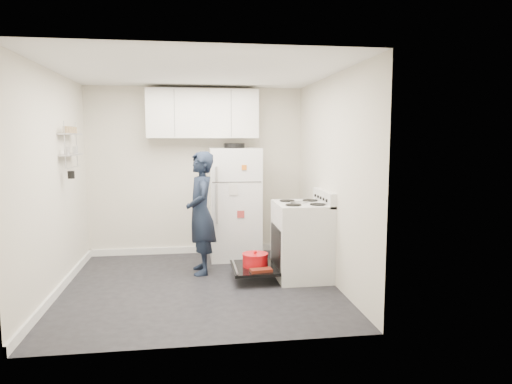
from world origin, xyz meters
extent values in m
cube|color=black|center=(0.00, 0.00, 0.00)|extent=(3.20, 3.20, 0.01)
cube|color=white|center=(0.00, 0.00, 2.50)|extent=(3.20, 3.20, 0.01)
cube|color=beige|center=(0.00, 1.60, 1.25)|extent=(3.20, 0.01, 2.50)
cube|color=beige|center=(0.00, -1.60, 1.25)|extent=(3.20, 0.01, 2.50)
cube|color=beige|center=(-1.60, 0.00, 1.25)|extent=(0.01, 3.20, 2.50)
cube|color=beige|center=(1.60, 0.00, 1.25)|extent=(0.01, 3.20, 2.50)
cube|color=white|center=(-1.59, 0.00, 0.05)|extent=(0.03, 3.20, 0.10)
cube|color=white|center=(0.00, 1.59, 0.05)|extent=(3.20, 0.03, 0.10)
cube|color=silver|center=(1.28, 0.15, 0.46)|extent=(0.65, 0.76, 0.92)
cube|color=black|center=(1.21, 0.15, 0.40)|extent=(0.53, 0.60, 0.52)
cube|color=orange|center=(1.48, 0.15, 0.40)|extent=(0.02, 0.56, 0.46)
cylinder|color=black|center=(1.26, 0.15, 0.22)|extent=(0.34, 0.34, 0.02)
cube|color=silver|center=(1.56, 0.15, 1.01)|extent=(0.08, 0.76, 0.18)
cube|color=silver|center=(1.28, 0.15, 0.94)|extent=(0.65, 0.76, 0.03)
cube|color=#B2B2B7|center=(1.23, 0.10, 0.97)|extent=(0.22, 0.03, 0.01)
cube|color=black|center=(0.68, 0.15, 0.14)|extent=(0.55, 0.70, 0.03)
cylinder|color=#B2B2B7|center=(0.43, 0.15, 0.18)|extent=(0.02, 0.66, 0.02)
cylinder|color=red|center=(0.69, 0.16, 0.24)|extent=(0.31, 0.31, 0.15)
cylinder|color=red|center=(0.69, 0.16, 0.32)|extent=(0.32, 0.32, 0.02)
sphere|color=red|center=(0.69, 0.16, 0.35)|extent=(0.04, 0.04, 0.04)
cube|color=maroon|center=(0.73, -0.08, 0.18)|extent=(0.28, 0.16, 0.04)
cube|color=maroon|center=(0.73, 0.41, 0.18)|extent=(0.27, 0.15, 0.04)
cube|color=white|center=(0.54, 1.25, 0.80)|extent=(0.72, 0.70, 1.61)
cube|color=#4C4C4C|center=(0.54, 0.90, 1.15)|extent=(0.68, 0.01, 0.01)
cube|color=#B2B2B7|center=(0.26, 0.88, 1.27)|extent=(0.03, 0.03, 0.20)
cube|color=#B2B2B7|center=(0.26, 0.88, 0.85)|extent=(0.03, 0.03, 0.55)
cylinder|color=black|center=(0.54, 1.25, 1.64)|extent=(0.30, 0.30, 0.07)
cube|color=#BA3935|center=(0.59, 0.89, 0.70)|extent=(0.10, 0.01, 0.10)
cube|color=orange|center=(0.64, 0.89, 1.35)|extent=(0.07, 0.01, 0.07)
cube|color=silver|center=(0.49, 0.89, 1.05)|extent=(0.12, 0.01, 0.16)
cube|color=silver|center=(0.10, 1.43, 2.10)|extent=(1.60, 0.33, 0.70)
cube|color=#B2B2B7|center=(-1.52, 0.50, 1.80)|extent=(0.14, 0.60, 0.02)
cube|color=#B2B2B7|center=(-1.52, 0.50, 1.55)|extent=(0.14, 0.60, 0.02)
cylinder|color=black|center=(-1.49, 0.32, 1.32)|extent=(0.08, 0.08, 0.09)
imported|color=#151E2F|center=(0.03, 0.53, 0.79)|extent=(0.43, 0.61, 1.58)
camera|label=1|loc=(-0.09, -5.31, 1.76)|focal=32.00mm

